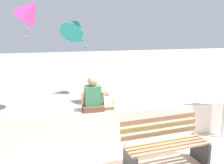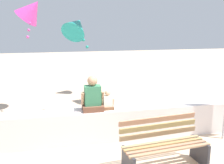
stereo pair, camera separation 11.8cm
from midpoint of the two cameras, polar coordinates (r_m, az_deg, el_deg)
The scene contains 6 objects.
seawall_ledge at distance 5.90m, azimuth 3.12°, elevation -9.02°, with size 6.29×0.46×0.72m, color silver.
park_bench at distance 4.87m, azimuth 12.07°, elevation -13.58°, with size 1.60×0.76×0.88m.
person_adult at distance 5.53m, azimuth -3.69°, elevation -3.34°, with size 0.49×0.36×0.76m.
person_child at distance 5.63m, azimuth -0.34°, elevation -4.41°, with size 0.28×0.20×0.43m.
kite_teal at distance 7.07m, azimuth -7.38°, elevation 12.11°, with size 0.97×1.03×1.00m.
kite_magenta at distance 7.70m, azimuth -16.87°, elevation 14.98°, with size 1.08×0.94×1.21m.
Camera 2 is at (-1.41, -4.01, 2.55)m, focal length 41.42 mm.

